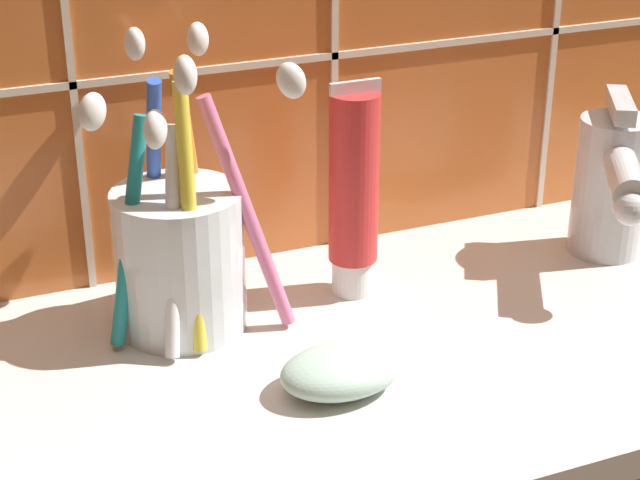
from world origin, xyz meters
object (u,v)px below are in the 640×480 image
object	(u,v)px
toothpaste_tube	(360,190)
sink_faucet	(613,183)
toothbrush_cup	(180,249)
soap_bar	(341,370)

from	to	relation	value
toothpaste_tube	sink_faucet	world-z (taller)	toothpaste_tube
toothbrush_cup	soap_bar	world-z (taller)	toothbrush_cup
toothpaste_tube	sink_faucet	distance (cm)	19.01
sink_faucet	soap_bar	xyz separation A→B (cm)	(-24.86, -8.86, -4.47)
toothbrush_cup	sink_faucet	world-z (taller)	toothbrush_cup
toothbrush_cup	toothpaste_tube	world-z (taller)	toothbrush_cup
toothpaste_tube	sink_faucet	size ratio (longest dim) A/B	1.26
toothbrush_cup	sink_faucet	distance (cm)	31.26
sink_faucet	soap_bar	bearing A→B (deg)	-40.48
toothbrush_cup	toothpaste_tube	size ratio (longest dim) A/B	1.27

